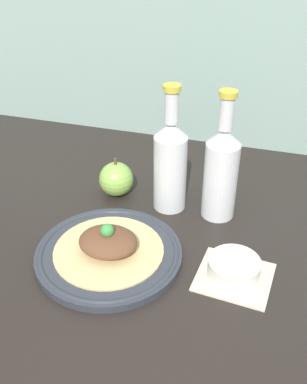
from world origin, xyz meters
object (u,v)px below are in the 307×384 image
at_px(plated_food, 108,244).
at_px(dipping_bowl, 234,268).
at_px(cider_bottle_left, 168,162).
at_px(cider_bottle_right, 221,170).
at_px(apple, 116,179).
at_px(plate, 109,253).

relative_size(plated_food, dipping_bowl, 2.21).
distance_m(cider_bottle_left, dipping_bowl, 0.28).
height_order(cider_bottle_left, cider_bottle_right, same).
height_order(apple, dipping_bowl, apple).
bearing_deg(plate, cider_bottle_left, 72.67).
relative_size(plated_food, cider_bottle_left, 0.75).
bearing_deg(plated_food, dipping_bowl, 4.14).
xyz_separation_m(plated_food, apple, (-0.06, 0.22, 0.01)).
bearing_deg(cider_bottle_right, plate, -131.07).
relative_size(plate, plated_food, 1.34).
xyz_separation_m(plate, plated_food, (0.00, 0.00, 0.02)).
xyz_separation_m(plated_food, cider_bottle_right, (0.18, 0.21, 0.08)).
bearing_deg(cider_bottle_right, plated_food, -131.07).
relative_size(plate, cider_bottle_left, 1.00).
bearing_deg(dipping_bowl, cider_bottle_right, 108.35).
relative_size(cider_bottle_left, apple, 2.98).
bearing_deg(cider_bottle_right, apple, 177.20).
xyz_separation_m(plate, cider_bottle_left, (0.06, 0.21, 0.10)).
distance_m(plate, cider_bottle_right, 0.29).
relative_size(plate, cider_bottle_right, 1.00).
bearing_deg(apple, cider_bottle_right, -2.80).
bearing_deg(plated_food, cider_bottle_right, 48.93).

